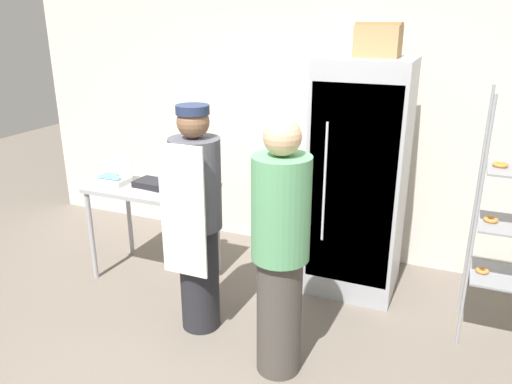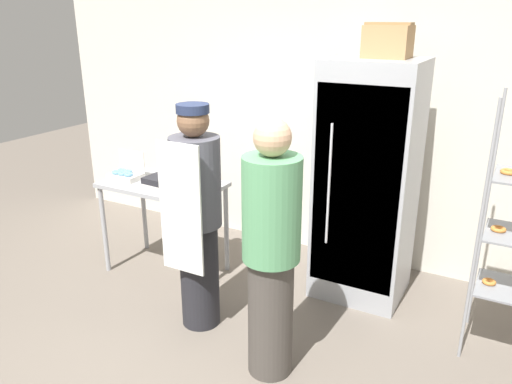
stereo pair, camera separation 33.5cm
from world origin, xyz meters
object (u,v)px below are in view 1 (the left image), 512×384
(refrigerator, at_px, (359,180))
(person_customer, at_px, (280,251))
(binder_stack, at_px, (154,187))
(person_baker, at_px, (197,219))
(donut_box, at_px, (113,178))
(cardboard_storage_box, at_px, (378,40))
(blender_pitcher, at_px, (180,170))

(refrigerator, bearing_deg, person_customer, -99.42)
(binder_stack, bearing_deg, person_baker, -33.00)
(donut_box, height_order, binder_stack, donut_box)
(refrigerator, relative_size, cardboard_storage_box, 5.86)
(binder_stack, relative_size, cardboard_storage_box, 0.94)
(refrigerator, bearing_deg, blender_pitcher, -166.46)
(blender_pitcher, distance_m, person_customer, 1.59)
(person_customer, bearing_deg, refrigerator, 80.58)
(binder_stack, xyz_separation_m, person_baker, (0.64, -0.42, -0.03))
(refrigerator, xyz_separation_m, blender_pitcher, (-1.50, -0.36, 0.01))
(binder_stack, bearing_deg, person_customer, -25.43)
(cardboard_storage_box, relative_size, person_baker, 0.20)
(refrigerator, xyz_separation_m, person_baker, (-0.94, -1.06, -0.10))
(donut_box, bearing_deg, blender_pitcher, 20.22)
(person_baker, bearing_deg, binder_stack, 147.00)
(blender_pitcher, height_order, binder_stack, blender_pitcher)
(refrigerator, height_order, cardboard_storage_box, cardboard_storage_box)
(binder_stack, relative_size, person_customer, 0.18)
(person_baker, bearing_deg, blender_pitcher, 128.51)
(refrigerator, height_order, donut_box, refrigerator)
(refrigerator, xyz_separation_m, person_customer, (-0.21, -1.29, -0.11))
(blender_pitcher, bearing_deg, person_customer, -36.03)
(donut_box, relative_size, person_customer, 0.17)
(donut_box, bearing_deg, cardboard_storage_box, 16.10)
(binder_stack, distance_m, person_baker, 0.76)
(donut_box, bearing_deg, binder_stack, -8.60)
(blender_pitcher, distance_m, cardboard_storage_box, 1.95)
(refrigerator, distance_m, blender_pitcher, 1.54)
(cardboard_storage_box, height_order, person_baker, cardboard_storage_box)
(donut_box, bearing_deg, person_customer, -21.35)
(cardboard_storage_box, distance_m, person_baker, 1.92)
(donut_box, height_order, blender_pitcher, blender_pitcher)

